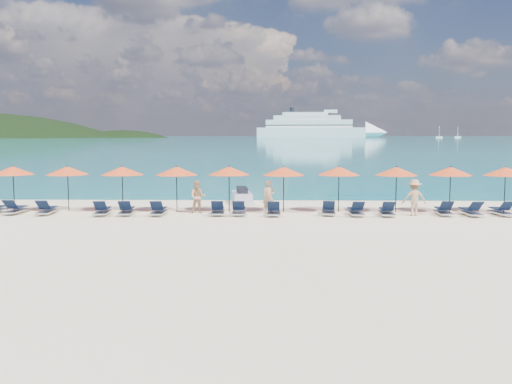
{
  "coord_description": "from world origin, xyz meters",
  "views": [
    {
      "loc": [
        0.63,
        -22.7,
        3.83
      ],
      "look_at": [
        0.0,
        3.0,
        1.2
      ],
      "focal_mm": 40.0,
      "sensor_mm": 36.0,
      "label": 1
    }
  ],
  "objects": [
    {
      "name": "lounger_9",
      "position": [
        3.41,
        4.12,
        0.24
      ],
      "size": [
        0.75,
        1.74,
        0.66
      ],
      "rotation": [
        0.0,
        0.0,
        -0.08
      ],
      "color": "silver",
      "rests_on": "ground"
    },
    {
      "name": "lounger_12",
      "position": [
        8.83,
        4.13,
        0.24
      ],
      "size": [
        0.72,
        1.73,
        0.66
      ],
      "rotation": [
        0.0,
        0.0,
        -0.06
      ],
      "color": "silver",
      "rests_on": "ground"
    },
    {
      "name": "lounger_1",
      "position": [
        -11.59,
        4.12,
        0.24
      ],
      "size": [
        0.66,
        1.71,
        0.66
      ],
      "rotation": [
        0.0,
        0.0,
        -0.02
      ],
      "color": "silver",
      "rests_on": "ground"
    },
    {
      "name": "lounger_10",
      "position": [
        4.66,
        3.87,
        0.24
      ],
      "size": [
        0.67,
        1.72,
        0.66
      ],
      "rotation": [
        0.0,
        0.0,
        0.03
      ],
      "color": "silver",
      "rests_on": "ground"
    },
    {
      "name": "sailboat_far",
      "position": [
        154.64,
        502.41,
        1.09
      ],
      "size": [
        5.81,
        1.94,
        10.65
      ],
      "color": "white",
      "rests_on": "ground"
    },
    {
      "name": "umbrella_5",
      "position": [
        1.3,
        5.11,
        2.02
      ],
      "size": [
        2.1,
        2.1,
        2.28
      ],
      "color": "black",
      "rests_on": "ground"
    },
    {
      "name": "lounger_4",
      "position": [
        -6.16,
        3.85,
        0.24
      ],
      "size": [
        0.79,
        1.75,
        0.66
      ],
      "rotation": [
        0.0,
        0.0,
        0.1
      ],
      "color": "silver",
      "rests_on": "ground"
    },
    {
      "name": "jetski",
      "position": [
        -0.91,
        8.5,
        0.37
      ],
      "size": [
        1.3,
        2.64,
        0.9
      ],
      "rotation": [
        0.0,
        0.0,
        0.14
      ],
      "color": "silver",
      "rests_on": "ground"
    },
    {
      "name": "headland_small",
      "position": [
        -150.0,
        560.0,
        -35.0
      ],
      "size": [
        162.0,
        126.0,
        85.5
      ],
      "color": "black",
      "rests_on": "ground"
    },
    {
      "name": "lounger_3",
      "position": [
        -7.28,
        3.78,
        0.24
      ],
      "size": [
        0.77,
        1.75,
        0.66
      ],
      "rotation": [
        0.0,
        0.0,
        0.09
      ],
      "color": "silver",
      "rests_on": "ground"
    },
    {
      "name": "ground",
      "position": [
        0.0,
        0.0,
        0.0
      ],
      "size": [
        1400.0,
        1400.0,
        0.0
      ],
      "primitive_type": "plane",
      "color": "beige"
    },
    {
      "name": "sea",
      "position": [
        0.0,
        660.0,
        0.01
      ],
      "size": [
        1600.0,
        1300.0,
        0.01
      ],
      "primitive_type": "cube",
      "color": "#1FA9B2",
      "rests_on": "ground"
    },
    {
      "name": "umbrella_2",
      "position": [
        -6.66,
        5.18,
        2.02
      ],
      "size": [
        2.1,
        2.1,
        2.28
      ],
      "color": "black",
      "rests_on": "ground"
    },
    {
      "name": "umbrella_6",
      "position": [
        4.02,
        5.34,
        2.02
      ],
      "size": [
        2.1,
        2.1,
        2.28
      ],
      "color": "black",
      "rests_on": "ground"
    },
    {
      "name": "beachgoer_b",
      "position": [
        -2.85,
        4.51,
        0.8
      ],
      "size": [
        0.79,
        0.48,
        1.6
      ],
      "primitive_type": "imported",
      "rotation": [
        0.0,
        0.0,
        0.04
      ],
      "color": "tan",
      "rests_on": "ground"
    },
    {
      "name": "umbrella_3",
      "position": [
        -3.96,
        5.12,
        2.02
      ],
      "size": [
        2.1,
        2.1,
        2.28
      ],
      "color": "black",
      "rests_on": "ground"
    },
    {
      "name": "lounger_14",
      "position": [
        11.52,
        4.12,
        0.24
      ],
      "size": [
        0.74,
        1.74,
        0.66
      ],
      "rotation": [
        0.0,
        0.0,
        0.07
      ],
      "color": "silver",
      "rests_on": "ground"
    },
    {
      "name": "lounger_7",
      "position": [
        -0.83,
        3.95,
        0.24
      ],
      "size": [
        0.65,
        1.71,
        0.66
      ],
      "rotation": [
        0.0,
        0.0,
        0.02
      ],
      "color": "silver",
      "rests_on": "ground"
    },
    {
      "name": "lounger_13",
      "position": [
        10.04,
        3.96,
        0.24
      ],
      "size": [
        0.74,
        1.74,
        0.66
      ],
      "rotation": [
        0.0,
        0.0,
        0.07
      ],
      "color": "silver",
      "rests_on": "ground"
    },
    {
      "name": "umbrella_1",
      "position": [
        -9.39,
        5.2,
        2.02
      ],
      "size": [
        2.1,
        2.1,
        2.28
      ],
      "color": "black",
      "rests_on": "ground"
    },
    {
      "name": "umbrella_4",
      "position": [
        -1.39,
        5.31,
        2.02
      ],
      "size": [
        2.1,
        2.1,
        2.28
      ],
      "color": "black",
      "rests_on": "ground"
    },
    {
      "name": "lounger_2",
      "position": [
        -10.01,
        3.97,
        0.24
      ],
      "size": [
        0.7,
        1.73,
        0.66
      ],
      "rotation": [
        0.0,
        0.0,
        0.05
      ],
      "color": "silver",
      "rests_on": "ground"
    },
    {
      "name": "cruise_ship",
      "position": [
        57.6,
        600.54,
        10.12
      ],
      "size": [
        141.4,
        40.91,
        38.89
      ],
      "rotation": [
        0.0,
        0.0,
        -0.14
      ],
      "color": "white",
      "rests_on": "ground"
    },
    {
      "name": "sailboat_near",
      "position": [
        176.4,
        517.64,
        1.12
      ],
      "size": [
        5.93,
        1.98,
        10.87
      ],
      "color": "white",
      "rests_on": "ground"
    },
    {
      "name": "umbrella_0",
      "position": [
        -12.12,
        5.19,
        2.02
      ],
      "size": [
        2.1,
        2.1,
        2.28
      ],
      "color": "black",
      "rests_on": "ground"
    },
    {
      "name": "umbrella_7",
      "position": [
        6.81,
        5.18,
        2.02
      ],
      "size": [
        2.1,
        2.1,
        2.28
      ],
      "color": "black",
      "rests_on": "ground"
    },
    {
      "name": "umbrella_8",
      "position": [
        9.46,
        5.29,
        2.02
      ],
      "size": [
        2.1,
        2.1,
        2.28
      ],
      "color": "black",
      "rests_on": "ground"
    },
    {
      "name": "beachgoer_c",
      "position": [
        7.4,
        3.98,
        0.85
      ],
      "size": [
        1.13,
        0.57,
        1.71
      ],
      "primitive_type": "imported",
      "rotation": [
        0.0,
        0.0,
        3.09
      ],
      "color": "tan",
      "rests_on": "ground"
    },
    {
      "name": "lounger_5",
      "position": [
        -4.62,
        3.83,
        0.24
      ],
      "size": [
        0.65,
        1.71,
        0.66
      ],
      "rotation": [
        0.0,
        0.0,
        0.02
      ],
      "color": "silver",
      "rests_on": "ground"
    },
    {
      "name": "lounger_6",
      "position": [
        -1.84,
        3.96,
        0.24
      ],
      "size": [
        0.7,
        1.73,
        0.66
      ],
      "rotation": [
        0.0,
        0.0,
        0.05
      ],
      "color": "silver",
      "rests_on": "ground"
    },
    {
      "name": "beachgoer_a",
      "position": [
        0.58,
        4.48,
        0.8
      ],
      "size": [
        0.59,
        0.39,
        1.6
      ],
      "primitive_type": "imported",
      "rotation": [
        0.0,
        0.0,
        -0.02
      ],
      "color": "tan",
      "rests_on": "ground"
    },
    {
      "name": "lounger_8",
      "position": [
        0.81,
        3.83,
        0.24
      ],
      "size": [
        0.65,
        1.71,
        0.66
      ],
      "rotation": [
        0.0,
        0.0,
        -0.02
      ],
      "color": "silver",
      "rests_on": "ground"
    },
    {
      "name": "umbrella_9",
      "position": [
        12.06,
        5.16,
        2.02
      ],
      "size": [
        2.1,
        2.1,
        2.28
      ],
      "color": "black",
      "rests_on": "ground"
    },
    {
      "name": "lounger_11",
      "position": [
        6.1,
        3.86,
        0.24
      ],
      "size": [
        0.72,
        1.73,
        0.66
      ],
      "rotation": [
        0.0,
        0.0,
        -0.06
      ],
      "color": "silver",
      "rests_on": "ground"
    }
  ]
}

